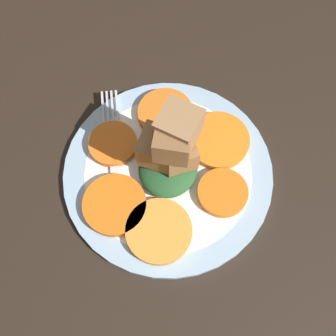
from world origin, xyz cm
name	(u,v)px	position (x,y,z in cm)	size (l,w,h in cm)	color
table_slab	(168,177)	(0.00, 0.00, 1.00)	(120.00, 120.00, 2.00)	black
plate	(168,173)	(0.00, 0.00, 2.52)	(27.83, 27.83, 1.05)	#99B7D1
carrot_slice_0	(165,113)	(-8.33, -1.50, 3.63)	(7.69, 7.69, 1.06)	orange
carrot_slice_1	(113,144)	(-2.68, -7.88, 3.63)	(6.55, 6.55, 1.06)	orange
carrot_slice_2	(115,205)	(5.71, -6.06, 3.63)	(8.13, 8.13, 1.06)	orange
carrot_slice_3	(162,232)	(8.35, 0.41, 3.63)	(8.32, 8.32, 1.06)	orange
carrot_slice_4	(223,193)	(2.25, 7.37, 3.63)	(6.52, 6.52, 1.06)	orange
carrot_slice_5	(218,140)	(-5.15, 6.15, 3.63)	(8.43, 8.43, 1.06)	orange
center_pile	(170,152)	(-0.55, 0.18, 8.07)	(8.80, 7.79, 11.60)	#235128
fork	(113,150)	(-2.01, -7.74, 3.30)	(19.34, 6.50, 0.40)	silver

